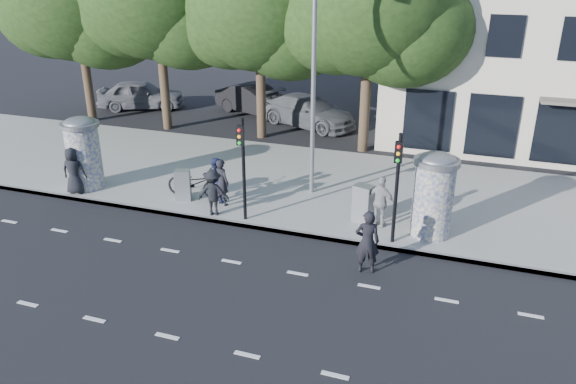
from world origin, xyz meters
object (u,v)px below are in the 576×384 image
at_px(street_lamp, 313,63).
at_px(ped_e, 381,202).
at_px(ped_a, 74,171).
at_px(man_road, 367,242).
at_px(cabinet_right, 363,204).
at_px(ped_c, 216,180).
at_px(traffic_pole_near, 243,159).
at_px(ped_d, 213,192).
at_px(bicycle, 194,183).
at_px(traffic_pole_far, 397,178).
at_px(cabinet_left, 183,185).
at_px(ad_column_right, 433,193).
at_px(ad_column_left, 83,151).
at_px(car_right, 308,111).
at_px(car_left, 141,95).
at_px(car_mid, 256,100).
at_px(ped_b, 222,182).

distance_m(street_lamp, ped_e, 5.12).
relative_size(street_lamp, ped_a, 4.64).
bearing_deg(man_road, cabinet_right, -90.54).
height_order(ped_c, cabinet_right, ped_c).
distance_m(traffic_pole_near, cabinet_right, 4.09).
bearing_deg(ped_a, traffic_pole_near, 167.92).
bearing_deg(ped_d, street_lamp, -150.11).
height_order(ped_d, bicycle, ped_d).
distance_m(traffic_pole_far, cabinet_right, 2.18).
bearing_deg(street_lamp, traffic_pole_far, -39.88).
distance_m(traffic_pole_near, ped_d, 1.72).
height_order(ped_e, bicycle, ped_e).
distance_m(traffic_pole_far, cabinet_left, 7.64).
xyz_separation_m(ad_column_right, ped_c, (-7.32, 0.17, -0.59)).
bearing_deg(ped_c, ad_column_right, 179.67).
bearing_deg(ad_column_left, ped_d, -6.76).
height_order(man_road, cabinet_left, man_road).
relative_size(ad_column_right, man_road, 1.43).
distance_m(ped_d, car_right, 11.41).
xyz_separation_m(traffic_pole_near, cabinet_left, (-2.65, 0.77, -1.53)).
xyz_separation_m(ped_d, car_right, (-0.25, 11.41, -0.18)).
distance_m(ped_e, car_left, 18.88).
height_order(ad_column_left, ped_a, ad_column_left).
relative_size(cabinet_left, car_right, 0.21).
height_order(ped_a, bicycle, ped_a).
xyz_separation_m(ad_column_right, bicycle, (-8.19, 0.21, -0.85)).
bearing_deg(man_road, ped_c, -39.57).
distance_m(traffic_pole_near, car_mid, 13.64).
xyz_separation_m(ped_a, ped_d, (5.49, -0.00, -0.08)).
distance_m(ped_e, man_road, 2.60).
height_order(bicycle, cabinet_left, cabinet_left).
relative_size(ped_b, car_right, 0.31).
height_order(street_lamp, ped_e, street_lamp).
xyz_separation_m(ped_b, car_left, (-10.09, 10.80, -0.17)).
xyz_separation_m(ped_a, man_road, (10.95, -1.71, -0.09)).
height_order(traffic_pole_far, cabinet_right, traffic_pole_far).
bearing_deg(ad_column_right, ped_a, -176.08).
bearing_deg(car_right, bicycle, -164.35).
distance_m(bicycle, car_left, 13.81).
height_order(ped_b, cabinet_left, ped_b).
bearing_deg(street_lamp, car_left, 145.14).
bearing_deg(street_lamp, ped_c, -148.78).
bearing_deg(ped_a, bicycle, -177.53).
xyz_separation_m(street_lamp, car_mid, (-6.12, 9.88, -4.01)).
bearing_deg(car_left, ped_e, -146.93).
bearing_deg(ped_e, traffic_pole_far, 137.36).
bearing_deg(ad_column_right, car_left, 147.78).
bearing_deg(ped_a, ped_d, 168.41).
distance_m(ad_column_right, car_mid, 15.83).
bearing_deg(car_left, ped_b, -159.21).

